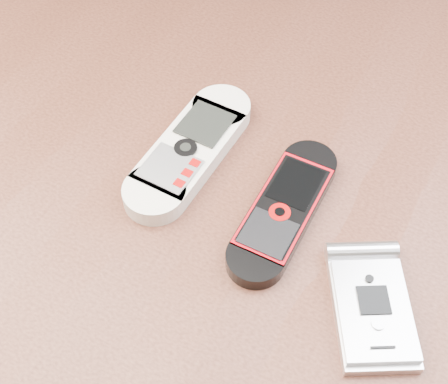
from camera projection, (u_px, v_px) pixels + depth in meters
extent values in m
cube|color=black|center=(219.00, 207.00, 0.59)|extent=(1.20, 0.80, 0.03)
cube|color=black|center=(61.00, 90.00, 1.22)|extent=(0.06, 0.06, 0.71)
cube|color=silver|center=(190.00, 150.00, 0.60)|extent=(0.06, 0.18, 0.02)
cube|color=black|center=(284.00, 209.00, 0.56)|extent=(0.05, 0.17, 0.02)
cube|color=silver|center=(373.00, 308.00, 0.50)|extent=(0.11, 0.13, 0.02)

